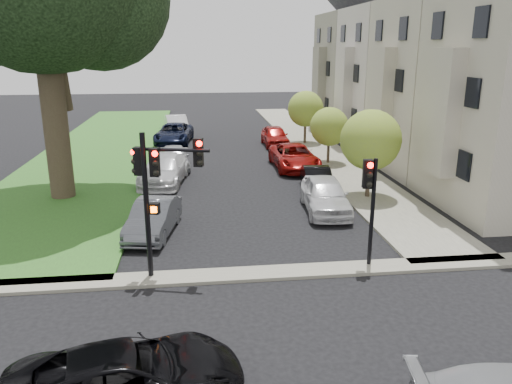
{
  "coord_description": "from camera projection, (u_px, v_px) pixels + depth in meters",
  "views": [
    {
      "loc": [
        -2.21,
        -12.96,
        7.3
      ],
      "look_at": [
        0.0,
        5.0,
        2.0
      ],
      "focal_mm": 35.0,
      "sensor_mm": 36.0,
      "label": 1
    }
  ],
  "objects": [
    {
      "name": "car_parked_6",
      "position": [
        164.0,
        170.0,
        27.41
      ],
      "size": [
        2.92,
        5.6,
        1.55
      ],
      "primitive_type": "imported",
      "rotation": [
        0.0,
        0.0,
        -0.15
      ],
      "color": "silver",
      "rests_on": "ground"
    },
    {
      "name": "house_b",
      "position": [
        447.0,
        53.0,
        28.93
      ],
      "size": [
        7.7,
        7.55,
        15.97
      ],
      "color": "#B9AB97",
      "rests_on": "ground"
    },
    {
      "name": "house_c",
      "position": [
        396.0,
        51.0,
        36.07
      ],
      "size": [
        7.7,
        7.55,
        15.97
      ],
      "color": "#9B9995",
      "rests_on": "ground"
    },
    {
      "name": "grass_strip",
      "position": [
        102.0,
        149.0,
        36.45
      ],
      "size": [
        8.0,
        44.0,
        0.12
      ],
      "primitive_type": "cube",
      "color": "#305723",
      "rests_on": "ground"
    },
    {
      "name": "sidewalk_cross",
      "position": [
        267.0,
        273.0,
        16.55
      ],
      "size": [
        60.0,
        1.0,
        0.12
      ],
      "primitive_type": "cube",
      "color": "slate",
      "rests_on": "ground"
    },
    {
      "name": "house_d",
      "position": [
        362.0,
        51.0,
        43.22
      ],
      "size": [
        7.7,
        7.55,
        15.97
      ],
      "color": "gray",
      "rests_on": "ground"
    },
    {
      "name": "traffic_signal_main",
      "position": [
        157.0,
        180.0,
        15.45
      ],
      "size": [
        2.35,
        0.7,
        4.81
      ],
      "color": "black",
      "rests_on": "ground"
    },
    {
      "name": "small_tree_a",
      "position": [
        371.0,
        140.0,
        24.07
      ],
      "size": [
        2.95,
        2.95,
        4.42
      ],
      "color": "#3B2D1E",
      "rests_on": "ground"
    },
    {
      "name": "small_tree_c",
      "position": [
        306.0,
        109.0,
        37.93
      ],
      "size": [
        2.72,
        2.72,
        4.08
      ],
      "color": "#3B2D1E",
      "rests_on": "ground"
    },
    {
      "name": "car_parked_5",
      "position": [
        153.0,
        218.0,
        19.95
      ],
      "size": [
        2.19,
        4.41,
        1.39
      ],
      "primitive_type": "imported",
      "rotation": [
        0.0,
        0.0,
        -0.18
      ],
      "color": "#3F4247",
      "rests_on": "ground"
    },
    {
      "name": "car_parked_9",
      "position": [
        177.0,
        125.0,
        42.69
      ],
      "size": [
        2.4,
        5.08,
        1.61
      ],
      "primitive_type": "imported",
      "rotation": [
        0.0,
        0.0,
        0.15
      ],
      "color": "silver",
      "rests_on": "ground"
    },
    {
      "name": "car_parked_2",
      "position": [
        294.0,
        157.0,
        30.72
      ],
      "size": [
        2.59,
        5.43,
        1.5
      ],
      "primitive_type": "imported",
      "rotation": [
        0.0,
        0.0,
        0.02
      ],
      "color": "maroon",
      "rests_on": "ground"
    },
    {
      "name": "car_parked_1",
      "position": [
        317.0,
        180.0,
        25.8
      ],
      "size": [
        1.71,
        3.99,
        1.28
      ],
      "primitive_type": "imported",
      "rotation": [
        0.0,
        0.0,
        -0.09
      ],
      "color": "black",
      "rests_on": "ground"
    },
    {
      "name": "small_tree_b",
      "position": [
        329.0,
        127.0,
        31.41
      ],
      "size": [
        2.44,
        2.44,
        3.65
      ],
      "color": "#3B2D1E",
      "rests_on": "ground"
    },
    {
      "name": "car_parked_8",
      "position": [
        174.0,
        133.0,
        38.82
      ],
      "size": [
        3.16,
        5.77,
        1.53
      ],
      "primitive_type": "imported",
      "rotation": [
        0.0,
        0.0,
        -0.12
      ],
      "color": "black",
      "rests_on": "ground"
    },
    {
      "name": "car_cross_near",
      "position": [
        127.0,
        378.0,
        10.35
      ],
      "size": [
        5.26,
        3.18,
        1.36
      ],
      "primitive_type": "imported",
      "rotation": [
        0.0,
        0.0,
        1.77
      ],
      "color": "black",
      "rests_on": "ground"
    },
    {
      "name": "car_parked_0",
      "position": [
        325.0,
        195.0,
        22.69
      ],
      "size": [
        2.26,
        4.83,
        1.6
      ],
      "primitive_type": "imported",
      "rotation": [
        0.0,
        0.0,
        -0.08
      ],
      "color": "silver",
      "rests_on": "ground"
    },
    {
      "name": "ground",
      "position": [
        277.0,
        305.0,
        14.66
      ],
      "size": [
        140.0,
        140.0,
        0.0
      ],
      "primitive_type": "plane",
      "color": "black",
      "rests_on": "ground"
    },
    {
      "name": "car_parked_3",
      "position": [
        275.0,
        136.0,
        37.82
      ],
      "size": [
        1.8,
        4.42,
        1.5
      ],
      "primitive_type": "imported",
      "rotation": [
        0.0,
        0.0,
        0.01
      ],
      "color": "maroon",
      "rests_on": "ground"
    },
    {
      "name": "traffic_signal_secondary",
      "position": [
        370.0,
        193.0,
        16.4
      ],
      "size": [
        0.5,
        0.41,
        3.81
      ],
      "color": "black",
      "rests_on": "ground"
    },
    {
      "name": "sidewalk_right",
      "position": [
        313.0,
        144.0,
        38.29
      ],
      "size": [
        3.5,
        44.0,
        0.12
      ],
      "primitive_type": "cube",
      "color": "slate",
      "rests_on": "ground"
    },
    {
      "name": "car_parked_7",
      "position": [
        175.0,
        157.0,
        30.76
      ],
      "size": [
        2.06,
        4.32,
        1.43
      ],
      "primitive_type": "imported",
      "rotation": [
        0.0,
        0.0,
        0.09
      ],
      "color": "#999BA0",
      "rests_on": "ground"
    }
  ]
}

